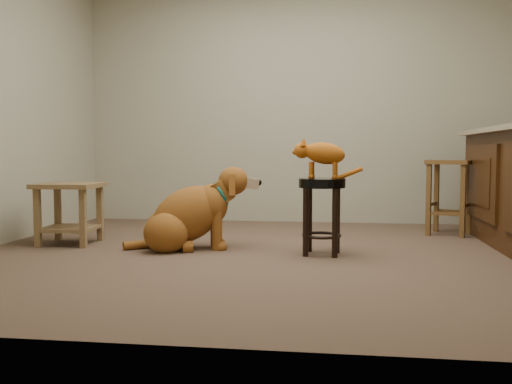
# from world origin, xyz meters

# --- Properties ---
(floor) EXTENTS (4.50, 4.00, 0.01)m
(floor) POSITION_xyz_m (0.00, 0.00, 0.00)
(floor) COLOR brown
(floor) RESTS_ON ground
(room_shell) EXTENTS (4.54, 4.04, 2.62)m
(room_shell) POSITION_xyz_m (0.00, 0.00, 1.68)
(room_shell) COLOR #A39E83
(room_shell) RESTS_ON ground
(padded_stool) EXTENTS (0.34, 0.34, 0.56)m
(padded_stool) POSITION_xyz_m (0.33, 0.06, 0.40)
(padded_stool) COLOR black
(padded_stool) RESTS_ON ground
(wood_stool) EXTENTS (0.48, 0.48, 0.68)m
(wood_stool) POSITION_xyz_m (1.45, 1.24, 0.35)
(wood_stool) COLOR brown
(wood_stool) RESTS_ON ground
(side_table) EXTENTS (0.50, 0.50, 0.50)m
(side_table) POSITION_xyz_m (-1.71, 0.27, 0.33)
(side_table) COLOR brown
(side_table) RESTS_ON ground
(golden_retriever) EXTENTS (1.05, 0.61, 0.68)m
(golden_retriever) POSITION_xyz_m (-0.69, 0.16, 0.25)
(golden_retriever) COLOR brown
(golden_retriever) RESTS_ON ground
(tabby_kitten) EXTENTS (0.52, 0.17, 0.32)m
(tabby_kitten) POSITION_xyz_m (0.32, 0.06, 0.73)
(tabby_kitten) COLOR #A75010
(tabby_kitten) RESTS_ON padded_stool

